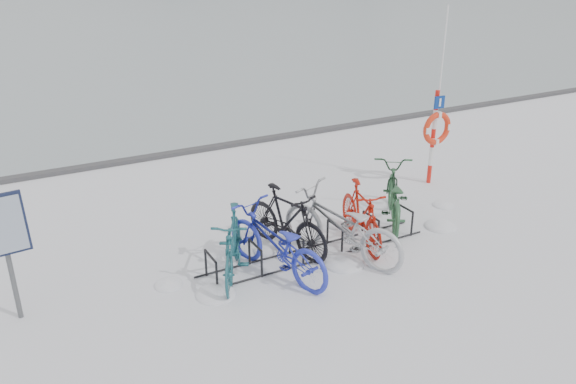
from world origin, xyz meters
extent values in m
plane|color=white|center=(0.00, 0.00, 0.00)|extent=(900.00, 900.00, 0.00)
cube|color=#3F3F42|center=(0.00, 5.90, 0.05)|extent=(400.00, 0.25, 0.10)
cylinder|color=black|center=(-1.80, -0.22, 0.22)|extent=(0.04, 0.04, 0.44)
cylinder|color=black|center=(-1.80, 0.22, 0.22)|extent=(0.04, 0.04, 0.44)
cylinder|color=black|center=(-1.80, 0.00, 0.44)|extent=(0.04, 0.44, 0.04)
cylinder|color=black|center=(-1.08, -0.22, 0.22)|extent=(0.04, 0.04, 0.44)
cylinder|color=black|center=(-1.08, 0.22, 0.22)|extent=(0.04, 0.04, 0.44)
cylinder|color=black|center=(-1.08, 0.00, 0.44)|extent=(0.04, 0.44, 0.04)
cylinder|color=black|center=(-0.36, -0.22, 0.22)|extent=(0.04, 0.04, 0.44)
cylinder|color=black|center=(-0.36, 0.22, 0.22)|extent=(0.04, 0.04, 0.44)
cylinder|color=black|center=(-0.36, 0.00, 0.44)|extent=(0.04, 0.44, 0.04)
cylinder|color=black|center=(0.36, -0.22, 0.22)|extent=(0.04, 0.04, 0.44)
cylinder|color=black|center=(0.36, 0.22, 0.22)|extent=(0.04, 0.04, 0.44)
cylinder|color=black|center=(0.36, 0.00, 0.44)|extent=(0.04, 0.44, 0.04)
cylinder|color=black|center=(1.08, -0.22, 0.22)|extent=(0.04, 0.04, 0.44)
cylinder|color=black|center=(1.08, 0.22, 0.22)|extent=(0.04, 0.04, 0.44)
cylinder|color=black|center=(1.08, 0.00, 0.44)|extent=(0.04, 0.44, 0.04)
cylinder|color=black|center=(1.80, -0.22, 0.22)|extent=(0.04, 0.04, 0.44)
cylinder|color=black|center=(1.80, 0.22, 0.22)|extent=(0.04, 0.04, 0.44)
cylinder|color=black|center=(1.80, 0.00, 0.44)|extent=(0.04, 0.44, 0.04)
cylinder|color=black|center=(0.00, -0.22, 0.02)|extent=(4.00, 0.03, 0.03)
cylinder|color=black|center=(0.00, 0.22, 0.02)|extent=(4.00, 0.03, 0.03)
cylinder|color=#595B5E|center=(-4.37, 0.40, 0.86)|extent=(0.07, 0.07, 1.72)
cube|color=black|center=(-4.37, 0.37, 1.38)|extent=(0.61, 0.28, 0.78)
cube|color=#8C99AD|center=(-4.37, 0.33, 1.38)|extent=(0.55, 0.21, 0.69)
cylinder|color=red|center=(3.76, 1.55, 0.20)|extent=(0.09, 0.09, 0.40)
cylinder|color=silver|center=(3.76, 1.55, 0.60)|extent=(0.09, 0.09, 0.40)
cylinder|color=red|center=(3.76, 1.55, 1.00)|extent=(0.09, 0.09, 0.40)
cylinder|color=silver|center=(3.76, 1.55, 1.40)|extent=(0.09, 0.09, 0.40)
cylinder|color=red|center=(3.76, 1.55, 1.79)|extent=(0.09, 0.09, 0.40)
torus|color=red|center=(3.76, 1.46, 1.22)|extent=(0.70, 0.12, 0.70)
cube|color=navy|center=(3.76, 1.47, 1.77)|extent=(0.25, 0.03, 0.25)
cylinder|color=silver|center=(3.85, 1.60, 1.81)|extent=(0.03, 0.03, 3.63)
imported|color=#1B535C|center=(-1.42, 0.06, 0.54)|extent=(1.32, 1.80, 1.07)
imported|color=#2732B8|center=(-0.85, -0.23, 0.54)|extent=(1.28, 2.19, 1.09)
imported|color=black|center=(-0.32, 0.40, 0.55)|extent=(0.99, 1.90, 1.10)
imported|color=#ADB0B5|center=(0.30, -0.26, 0.58)|extent=(1.60, 2.35, 1.17)
imported|color=#AF180A|center=(0.90, 0.03, 0.53)|extent=(0.90, 1.83, 1.06)
imported|color=#275332|center=(1.89, 0.44, 0.53)|extent=(1.72, 2.05, 1.05)
ellipsoid|color=white|center=(2.48, -0.21, 0.00)|extent=(0.57, 0.57, 0.20)
ellipsoid|color=white|center=(0.84, 0.71, 0.00)|extent=(0.33, 0.33, 0.11)
ellipsoid|color=white|center=(-2.39, 0.22, 0.00)|extent=(0.43, 0.43, 0.15)
ellipsoid|color=white|center=(1.22, 0.28, 0.00)|extent=(0.52, 0.52, 0.18)
ellipsoid|color=white|center=(-1.88, -0.34, 0.00)|extent=(0.58, 0.58, 0.20)
ellipsoid|color=white|center=(3.19, 0.48, 0.00)|extent=(0.43, 0.43, 0.15)
ellipsoid|color=white|center=(-0.68, 0.48, 0.00)|extent=(0.40, 0.40, 0.14)
ellipsoid|color=white|center=(0.22, -0.48, 0.00)|extent=(0.66, 0.66, 0.23)
camera|label=1|loc=(-4.23, -6.84, 4.44)|focal=35.00mm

